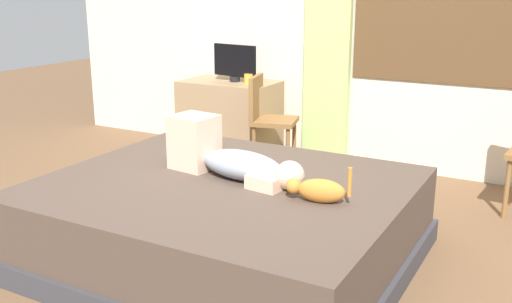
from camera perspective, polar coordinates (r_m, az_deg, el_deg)
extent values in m
plane|color=brown|center=(3.70, -4.23, -10.39)|extent=(16.00, 16.00, 0.00)
cube|color=beige|center=(5.49, 9.65, 13.77)|extent=(6.40, 0.12, 2.90)
cube|color=brown|center=(5.23, 17.18, 12.42)|extent=(1.42, 0.02, 1.10)
cube|color=white|center=(5.23, 17.18, 12.42)|extent=(1.34, 0.02, 1.02)
cube|color=#38383D|center=(3.67, -2.91, -9.33)|extent=(2.16, 1.84, 0.14)
cube|color=#4C3D33|center=(3.57, -2.97, -5.68)|extent=(2.09, 1.79, 0.36)
ellipsoid|color=#8C939E|center=(3.54, -1.35, -1.32)|extent=(0.59, 0.33, 0.17)
sphere|color=beige|center=(3.35, 3.28, -2.33)|extent=(0.17, 0.17, 0.17)
cube|color=beige|center=(3.75, -5.99, 0.94)|extent=(0.29, 0.27, 0.34)
cube|color=beige|center=(3.43, 1.58, -2.68)|extent=(0.23, 0.30, 0.08)
ellipsoid|color=#C67A2D|center=(3.18, 6.34, -3.80)|extent=(0.28, 0.15, 0.13)
sphere|color=#C67A2D|center=(3.21, 3.64, -3.35)|extent=(0.08, 0.08, 0.08)
cylinder|color=#C67A2D|center=(3.13, 9.06, -2.95)|extent=(0.03, 0.03, 0.16)
cube|color=#997A56|center=(5.74, -2.55, 3.17)|extent=(0.90, 0.56, 0.74)
cylinder|color=black|center=(5.64, -2.06, 7.03)|extent=(0.10, 0.10, 0.05)
cube|color=black|center=(5.61, -2.07, 8.79)|extent=(0.48, 0.09, 0.30)
cylinder|color=gold|center=(5.49, -0.73, 7.03)|extent=(0.08, 0.08, 0.09)
cylinder|color=brown|center=(5.42, 3.70, 0.74)|extent=(0.04, 0.04, 0.44)
cylinder|color=brown|center=(5.13, 3.09, -0.13)|extent=(0.04, 0.04, 0.44)
cylinder|color=brown|center=(5.48, 0.57, 0.94)|extent=(0.04, 0.04, 0.44)
cylinder|color=brown|center=(5.19, -0.21, 0.10)|extent=(0.04, 0.04, 0.44)
cube|color=brown|center=(5.24, 1.81, 2.95)|extent=(0.46, 0.46, 0.04)
cube|color=brown|center=(5.24, 0.00, 5.29)|extent=(0.14, 0.38, 0.38)
cylinder|color=brown|center=(4.59, 23.09, -3.37)|extent=(0.04, 0.04, 0.44)
cube|color=#ADCC75|center=(5.46, 7.01, 12.48)|extent=(0.44, 0.06, 2.64)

